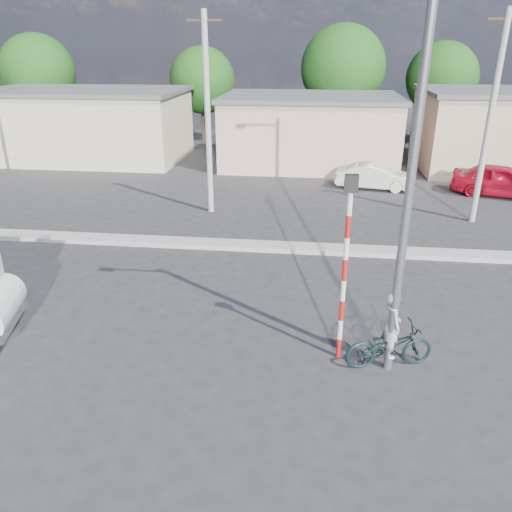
# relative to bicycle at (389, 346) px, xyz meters

# --- Properties ---
(ground_plane) EXTENTS (120.00, 120.00, 0.00)m
(ground_plane) POSITION_rel_bicycle_xyz_m (-4.30, -1.29, -0.53)
(ground_plane) COLOR #2A2A2C
(ground_plane) RESTS_ON ground
(median) EXTENTS (40.00, 0.80, 0.16)m
(median) POSITION_rel_bicycle_xyz_m (-4.30, 6.71, -0.45)
(median) COLOR #99968E
(median) RESTS_ON ground
(bicycle) EXTENTS (2.11, 1.16, 1.05)m
(bicycle) POSITION_rel_bicycle_xyz_m (0.00, 0.00, 0.00)
(bicycle) COLOR #162A29
(bicycle) RESTS_ON ground
(cyclist) EXTENTS (0.51, 0.65, 1.58)m
(cyclist) POSITION_rel_bicycle_xyz_m (0.00, 0.00, 0.27)
(cyclist) COLOR silver
(cyclist) RESTS_ON ground
(car_cream) EXTENTS (3.96, 1.88, 1.25)m
(car_cream) POSITION_rel_bicycle_xyz_m (1.12, 15.35, 0.10)
(car_cream) COLOR silver
(car_cream) RESTS_ON ground
(car_red) EXTENTS (4.82, 3.08, 1.53)m
(car_red) POSITION_rel_bicycle_xyz_m (7.01, 14.73, 0.24)
(car_red) COLOR #A30B1E
(car_red) RESTS_ON ground
(traffic_pole) EXTENTS (0.28, 0.18, 4.36)m
(traffic_pole) POSITION_rel_bicycle_xyz_m (-1.10, 0.21, 2.07)
(traffic_pole) COLOR red
(traffic_pole) RESTS_ON ground
(streetlight) EXTENTS (2.34, 0.22, 9.00)m
(streetlight) POSITION_rel_bicycle_xyz_m (-0.16, -0.09, 4.44)
(streetlight) COLOR slate
(streetlight) RESTS_ON ground
(building_row) EXTENTS (37.80, 7.30, 4.44)m
(building_row) POSITION_rel_bicycle_xyz_m (-3.20, 20.71, 1.61)
(building_row) COLOR beige
(building_row) RESTS_ON ground
(tree_row) EXTENTS (51.24, 7.43, 8.42)m
(tree_row) POSITION_rel_bicycle_xyz_m (3.15, 27.25, 4.43)
(tree_row) COLOR #38281E
(tree_row) RESTS_ON ground
(utility_poles) EXTENTS (35.40, 0.24, 8.00)m
(utility_poles) POSITION_rel_bicycle_xyz_m (-1.05, 10.71, 3.54)
(utility_poles) COLOR #99968E
(utility_poles) RESTS_ON ground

